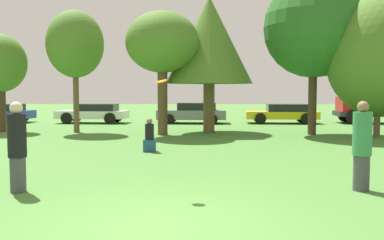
% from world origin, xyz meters
% --- Properties ---
extents(ground_plane, '(120.00, 120.00, 0.00)m').
position_xyz_m(ground_plane, '(0.00, 0.00, 0.00)').
color(ground_plane, '#477A33').
extents(person_thrower, '(0.36, 0.36, 1.80)m').
position_xyz_m(person_thrower, '(-2.97, 2.02, 0.91)').
color(person_thrower, '#3F3F47').
rests_on(person_thrower, ground).
extents(person_catcher, '(0.37, 0.37, 1.81)m').
position_xyz_m(person_catcher, '(3.88, 2.24, 0.91)').
color(person_catcher, '#3F3F47').
rests_on(person_catcher, ground).
extents(frisbee, '(0.23, 0.23, 0.11)m').
position_xyz_m(frisbee, '(-0.12, 2.10, 2.19)').
color(frisbee, orange).
extents(bystander_sitting, '(0.40, 0.33, 1.12)m').
position_xyz_m(bystander_sitting, '(-1.01, 7.72, 0.46)').
color(bystander_sitting, navy).
rests_on(bystander_sitting, ground).
extents(tree_0, '(2.54, 2.54, 4.78)m').
position_xyz_m(tree_0, '(-9.07, 14.49, 3.31)').
color(tree_0, '#473323').
rests_on(tree_0, ground).
extents(tree_1, '(2.73, 2.73, 5.87)m').
position_xyz_m(tree_1, '(-5.31, 14.29, 4.23)').
color(tree_1, brown).
rests_on(tree_1, ground).
extents(tree_2, '(3.32, 3.32, 5.60)m').
position_xyz_m(tree_2, '(-1.02, 13.11, 4.16)').
color(tree_2, brown).
rests_on(tree_2, ground).
extents(tree_3, '(4.14, 4.14, 6.51)m').
position_xyz_m(tree_3, '(1.12, 14.18, 4.40)').
color(tree_3, brown).
rests_on(tree_3, ground).
extents(tree_4, '(4.56, 4.56, 7.18)m').
position_xyz_m(tree_4, '(5.87, 13.42, 4.88)').
color(tree_4, '#473323').
rests_on(tree_4, ground).
extents(tree_5, '(4.46, 4.46, 6.15)m').
position_xyz_m(tree_5, '(8.41, 12.36, 3.53)').
color(tree_5, brown).
rests_on(tree_5, ground).
extents(parked_car_white, '(4.44, 2.10, 1.21)m').
position_xyz_m(parked_car_white, '(-5.95, 20.37, 0.65)').
color(parked_car_white, silver).
rests_on(parked_car_white, ground).
extents(parked_car_grey, '(4.36, 2.21, 1.28)m').
position_xyz_m(parked_car_grey, '(0.30, 20.31, 0.66)').
color(parked_car_grey, slate).
rests_on(parked_car_grey, ground).
extents(parked_car_yellow, '(4.51, 2.14, 1.20)m').
position_xyz_m(parked_car_yellow, '(5.91, 20.31, 0.64)').
color(parked_car_yellow, gold).
rests_on(parked_car_yellow, ground).
extents(delivery_truck_red, '(5.66, 2.41, 2.20)m').
position_xyz_m(delivery_truck_red, '(12.19, 20.40, 1.21)').
color(delivery_truck_red, '#2D2D33').
rests_on(delivery_truck_red, ground).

